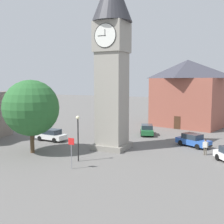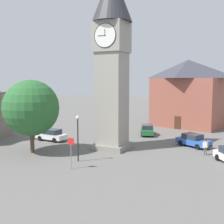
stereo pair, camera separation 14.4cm
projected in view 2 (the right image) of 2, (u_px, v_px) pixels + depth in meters
The scene contains 10 objects.
ground_plane at pixel (112, 148), 32.60m from camera, with size 200.00×200.00×0.00m, color #605E5B.
clock_tower at pixel (112, 45), 31.29m from camera, with size 4.53×4.53×20.21m.
car_blue_kerb at pixel (51, 135), 36.71m from camera, with size 4.21×1.98×1.53m.
car_red_corner at pixel (193, 140), 33.43m from camera, with size 4.43×3.44×1.53m.
car_white_side at pixel (147, 130), 40.49m from camera, with size 3.04×4.46×1.53m.
pedestrian at pixel (205, 146), 29.52m from camera, with size 0.56×0.24×1.69m.
tree at pixel (31, 108), 30.14m from camera, with size 6.04×6.04×7.95m.
building_terrace_right at pixel (187, 93), 47.46m from camera, with size 12.84×9.62×11.33m.
lamp_post at pixel (78, 130), 27.04m from camera, with size 0.36×0.36×4.50m.
road_sign at pixel (71, 148), 24.83m from camera, with size 0.60×0.07×2.80m.
Camera 2 is at (-14.03, 28.68, 7.85)m, focal length 44.94 mm.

